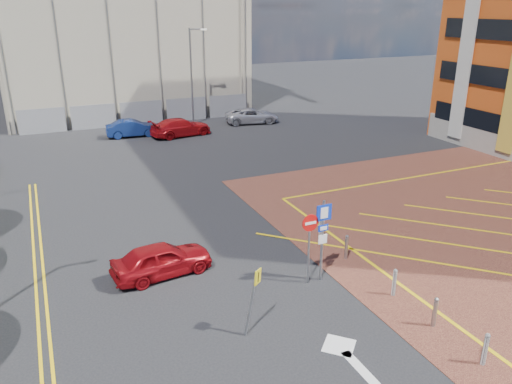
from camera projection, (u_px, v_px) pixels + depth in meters
ground at (323, 296)px, 17.72m from camera, size 140.00×140.00×0.00m
lamp_back at (192, 73)px, 41.69m from camera, size 1.53×0.16×8.00m
sign_cluster at (318, 234)px, 17.99m from camera, size 1.17×0.12×3.20m
warning_sign at (253, 294)px, 15.20m from camera, size 0.65×0.40×2.25m
bollard_row at (407, 293)px, 17.01m from camera, size 0.14×11.14×0.90m
construction_fence at (153, 112)px, 43.40m from camera, size 21.60×0.06×2.00m
car_red_left at (162, 259)px, 18.91m from camera, size 3.96×1.97×1.30m
car_blue_back at (133, 128)px, 39.09m from camera, size 4.13×1.70×1.33m
car_red_back at (181, 127)px, 39.28m from camera, size 5.09×2.73×1.40m
car_silver_back at (252, 116)px, 43.59m from camera, size 4.98×2.99×1.29m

